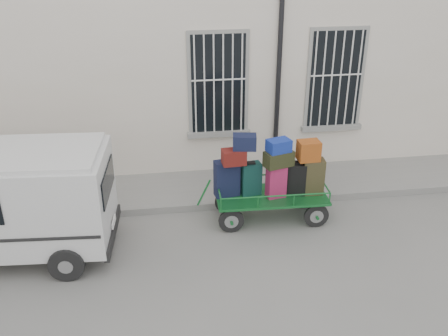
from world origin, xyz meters
The scene contains 4 objects.
ground centered at (0.00, 0.00, 0.00)m, with size 80.00×80.00×0.00m, color slate.
building centered at (0.00, 5.50, 3.00)m, with size 24.00×5.15×6.00m.
sidewalk centered at (0.00, 2.20, 0.07)m, with size 24.00×1.70×0.15m, color gray.
luggage_cart centered at (0.36, 0.82, 0.94)m, with size 2.60×1.07×1.89m.
Camera 1 is at (-1.85, -7.68, 5.36)m, focal length 40.00 mm.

